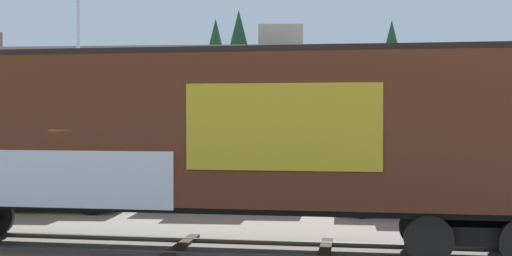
{
  "coord_description": "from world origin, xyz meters",
  "views": [
    {
      "loc": [
        3.82,
        -13.41,
        2.78
      ],
      "look_at": [
        2.49,
        1.85,
        2.48
      ],
      "focal_mm": 46.03,
      "sensor_mm": 36.0,
      "label": 1
    }
  ],
  "objects_px": {
    "flagpole": "(76,52)",
    "parked_car_red": "(413,185)",
    "parked_car_white": "(224,180)",
    "freight_car": "(189,133)",
    "parked_car_green": "(48,182)"
  },
  "relations": [
    {
      "from": "flagpole",
      "to": "parked_car_red",
      "type": "distance_m",
      "value": 13.31
    },
    {
      "from": "parked_car_white",
      "to": "parked_car_red",
      "type": "bearing_deg",
      "value": -6.56
    },
    {
      "from": "freight_car",
      "to": "parked_car_red",
      "type": "bearing_deg",
      "value": 43.98
    },
    {
      "from": "freight_car",
      "to": "parked_car_red",
      "type": "relative_size",
      "value": 3.72
    },
    {
      "from": "parked_car_green",
      "to": "parked_car_white",
      "type": "xyz_separation_m",
      "value": [
        5.13,
        0.59,
        0.03
      ]
    },
    {
      "from": "parked_car_white",
      "to": "flagpole",
      "type": "bearing_deg",
      "value": 144.04
    },
    {
      "from": "parked_car_green",
      "to": "parked_car_red",
      "type": "relative_size",
      "value": 1.07
    },
    {
      "from": "parked_car_red",
      "to": "parked_car_white",
      "type": "bearing_deg",
      "value": 173.44
    },
    {
      "from": "freight_car",
      "to": "parked_car_red",
      "type": "height_order",
      "value": "freight_car"
    },
    {
      "from": "parked_car_red",
      "to": "freight_car",
      "type": "bearing_deg",
      "value": -136.02
    },
    {
      "from": "parked_car_green",
      "to": "parked_car_white",
      "type": "height_order",
      "value": "parked_car_white"
    },
    {
      "from": "freight_car",
      "to": "parked_car_green",
      "type": "height_order",
      "value": "freight_car"
    },
    {
      "from": "flagpole",
      "to": "parked_car_red",
      "type": "xyz_separation_m",
      "value": [
        11.54,
        -5.07,
        -4.26
      ]
    },
    {
      "from": "flagpole",
      "to": "parked_car_white",
      "type": "height_order",
      "value": "flagpole"
    },
    {
      "from": "freight_car",
      "to": "flagpole",
      "type": "height_order",
      "value": "flagpole"
    }
  ]
}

